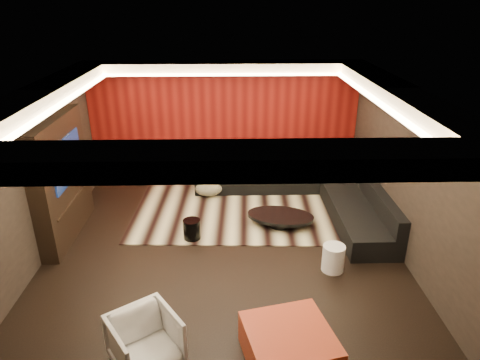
{
  "coord_description": "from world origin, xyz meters",
  "views": [
    {
      "loc": [
        0.12,
        -6.37,
        4.09
      ],
      "look_at": [
        0.3,
        0.6,
        1.05
      ],
      "focal_mm": 32.0,
      "sensor_mm": 36.0,
      "label": 1
    }
  ],
  "objects_px": {
    "armchair": "(145,342)",
    "sectional_sofa": "(306,189)",
    "coffee_table": "(280,220)",
    "drum_stool": "(192,229)",
    "orange_ottoman": "(289,346)",
    "white_side_table": "(333,258)"
  },
  "relations": [
    {
      "from": "armchair",
      "to": "sectional_sofa",
      "type": "xyz_separation_m",
      "value": [
        2.63,
        4.36,
        -0.08
      ]
    },
    {
      "from": "coffee_table",
      "to": "drum_stool",
      "type": "bearing_deg",
      "value": -164.81
    },
    {
      "from": "coffee_table",
      "to": "sectional_sofa",
      "type": "bearing_deg",
      "value": 58.51
    },
    {
      "from": "coffee_table",
      "to": "sectional_sofa",
      "type": "xyz_separation_m",
      "value": [
        0.65,
        1.07,
        0.14
      ]
    },
    {
      "from": "coffee_table",
      "to": "orange_ottoman",
      "type": "distance_m",
      "value": 3.31
    },
    {
      "from": "drum_stool",
      "to": "orange_ottoman",
      "type": "distance_m",
      "value": 3.16
    },
    {
      "from": "drum_stool",
      "to": "white_side_table",
      "type": "distance_m",
      "value": 2.54
    },
    {
      "from": "white_side_table",
      "to": "orange_ottoman",
      "type": "relative_size",
      "value": 0.45
    },
    {
      "from": "coffee_table",
      "to": "drum_stool",
      "type": "distance_m",
      "value": 1.72
    },
    {
      "from": "orange_ottoman",
      "to": "sectional_sofa",
      "type": "distance_m",
      "value": 4.46
    },
    {
      "from": "drum_stool",
      "to": "armchair",
      "type": "bearing_deg",
      "value": -96.43
    },
    {
      "from": "coffee_table",
      "to": "drum_stool",
      "type": "height_order",
      "value": "drum_stool"
    },
    {
      "from": "sectional_sofa",
      "to": "drum_stool",
      "type": "bearing_deg",
      "value": -146.69
    },
    {
      "from": "drum_stool",
      "to": "sectional_sofa",
      "type": "relative_size",
      "value": 0.1
    },
    {
      "from": "coffee_table",
      "to": "sectional_sofa",
      "type": "height_order",
      "value": "sectional_sofa"
    },
    {
      "from": "armchair",
      "to": "drum_stool",
      "type": "bearing_deg",
      "value": 48.74
    },
    {
      "from": "orange_ottoman",
      "to": "sectional_sofa",
      "type": "height_order",
      "value": "sectional_sofa"
    },
    {
      "from": "coffee_table",
      "to": "orange_ottoman",
      "type": "xyz_separation_m",
      "value": [
        -0.28,
        -3.3,
        0.1
      ]
    },
    {
      "from": "coffee_table",
      "to": "sectional_sofa",
      "type": "relative_size",
      "value": 0.35
    },
    {
      "from": "white_side_table",
      "to": "orange_ottoman",
      "type": "bearing_deg",
      "value": -117.41
    },
    {
      "from": "white_side_table",
      "to": "sectional_sofa",
      "type": "distance_m",
      "value": 2.53
    },
    {
      "from": "drum_stool",
      "to": "white_side_table",
      "type": "bearing_deg",
      "value": -23.37
    }
  ]
}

